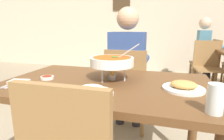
{
  "coord_description": "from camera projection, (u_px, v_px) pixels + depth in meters",
  "views": [
    {
      "loc": [
        0.38,
        -1.13,
        1.1
      ],
      "look_at": [
        0.0,
        0.15,
        0.8
      ],
      "focal_mm": 29.51,
      "sensor_mm": 36.0,
      "label": 1
    }
  ],
  "objects": [
    {
      "name": "cafe_rear_partition",
      "position": [
        153.0,
        12.0,
        4.58
      ],
      "size": [
        10.0,
        0.1,
        3.0
      ],
      "primitive_type": "cube",
      "color": "beige",
      "rests_on": "ground_plane"
    },
    {
      "name": "dining_table_main",
      "position": [
        106.0,
        97.0,
        1.27
      ],
      "size": [
        1.38,
        0.84,
        0.75
      ],
      "color": "brown",
      "rests_on": "ground_plane"
    },
    {
      "name": "chair_diner_main",
      "position": [
        127.0,
        86.0,
        1.96
      ],
      "size": [
        0.44,
        0.44,
        0.9
      ],
      "color": "olive",
      "rests_on": "ground_plane"
    },
    {
      "name": "diner_main",
      "position": [
        128.0,
        63.0,
        1.93
      ],
      "size": [
        0.4,
        0.45,
        1.31
      ],
      "color": "#2D2D38",
      "rests_on": "ground_plane"
    },
    {
      "name": "curry_bowl",
      "position": [
        112.0,
        62.0,
        1.27
      ],
      "size": [
        0.33,
        0.3,
        0.26
      ],
      "color": "silver",
      "rests_on": "dining_table_main"
    },
    {
      "name": "rice_plate",
      "position": [
        92.0,
        91.0,
        0.99
      ],
      "size": [
        0.24,
        0.24,
        0.06
      ],
      "color": "white",
      "rests_on": "dining_table_main"
    },
    {
      "name": "appetizer_plate",
      "position": [
        183.0,
        87.0,
        1.08
      ],
      "size": [
        0.24,
        0.24,
        0.06
      ],
      "color": "white",
      "rests_on": "dining_table_main"
    },
    {
      "name": "sauce_dish",
      "position": [
        47.0,
        78.0,
        1.31
      ],
      "size": [
        0.09,
        0.09,
        0.02
      ],
      "color": "white",
      "rests_on": "dining_table_main"
    },
    {
      "name": "napkin_folded",
      "position": [
        19.0,
        82.0,
        1.22
      ],
      "size": [
        0.13,
        0.1,
        0.02
      ],
      "primitive_type": "cube",
      "rotation": [
        0.0,
        0.0,
        0.18
      ],
      "color": "white",
      "rests_on": "dining_table_main"
    },
    {
      "name": "fork_utensil",
      "position": [
        11.0,
        84.0,
        1.18
      ],
      "size": [
        0.04,
        0.17,
        0.01
      ],
      "primitive_type": "cube",
      "rotation": [
        0.0,
        0.0,
        0.16
      ],
      "color": "silver",
      "rests_on": "dining_table_main"
    },
    {
      "name": "spoon_utensil",
      "position": [
        17.0,
        85.0,
        1.17
      ],
      "size": [
        0.04,
        0.17,
        0.01
      ],
      "primitive_type": "cube",
      "rotation": [
        0.0,
        0.0,
        -0.16
      ],
      "color": "silver",
      "rests_on": "dining_table_main"
    },
    {
      "name": "drink_glass",
      "position": [
        215.0,
        100.0,
        0.77
      ],
      "size": [
        0.07,
        0.07,
        0.13
      ],
      "color": "silver",
      "rests_on": "dining_table_main"
    },
    {
      "name": "chair_bg_left",
      "position": [
        209.0,
        60.0,
        3.53
      ],
      "size": [
        0.47,
        0.47,
        0.9
      ],
      "color": "olive",
      "rests_on": "ground_plane"
    },
    {
      "name": "chair_bg_corner",
      "position": [
        207.0,
        64.0,
        3.17
      ],
      "size": [
        0.48,
        0.48,
        0.9
      ],
      "color": "olive",
      "rests_on": "ground_plane"
    },
    {
      "name": "patron_bg_left",
      "position": [
        205.0,
        47.0,
        3.54
      ],
      "size": [
        0.45,
        0.4,
        1.31
      ],
      "color": "#2D2D38",
      "rests_on": "ground_plane"
    }
  ]
}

